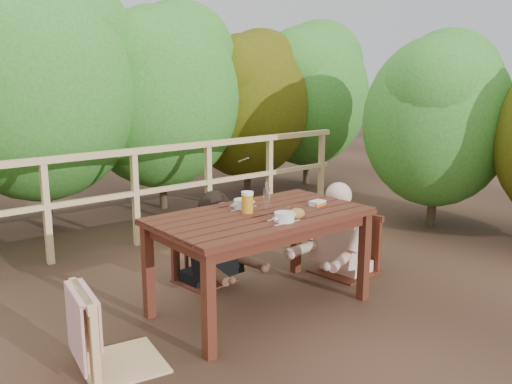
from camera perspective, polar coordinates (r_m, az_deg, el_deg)
ground at (r=4.35m, az=0.42°, el=-11.76°), size 60.00×60.00×0.00m
table at (r=4.21m, az=0.43°, el=-7.21°), size 1.59×0.89×0.73m
chair_left at (r=3.48m, az=-13.97°, el=-9.63°), size 0.57×0.57×1.00m
chair_far at (r=4.72m, az=-5.40°, el=-4.24°), size 0.47×0.47×0.86m
chair_right at (r=4.96m, az=9.21°, el=-2.78°), size 0.53×0.53×0.99m
woman at (r=4.68m, az=-5.58°, el=-1.96°), size 0.56×0.66×1.25m
diner_right at (r=4.94m, az=9.52°, el=-0.49°), size 0.74×0.62×1.38m
railing at (r=5.80m, az=-12.27°, el=-0.56°), size 5.60×0.10×1.01m
hedge_row at (r=6.91m, az=-14.45°, el=13.07°), size 6.60×1.60×3.80m
shrub_side at (r=6.43m, az=24.20°, el=8.43°), size 1.40×2.20×2.90m
soup_near at (r=3.88m, az=2.93°, el=-2.67°), size 0.24×0.24×0.08m
soup_far at (r=4.25m, az=-1.32°, el=-1.29°), size 0.24×0.24×0.08m
bread_roll at (r=3.98m, az=4.17°, el=-2.26°), size 0.14×0.11×0.08m
beer_glass at (r=4.09m, az=-0.89°, el=-1.16°), size 0.09×0.09×0.17m
bottle at (r=4.17m, az=1.11°, el=-0.51°), size 0.05×0.05×0.23m
tumbler at (r=4.04m, az=3.28°, el=-2.06°), size 0.06×0.06×0.08m
butter_tub at (r=4.35m, az=6.32°, el=-1.24°), size 0.14×0.11×0.05m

